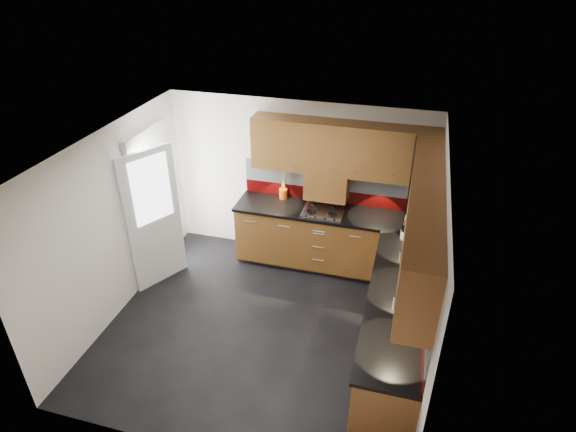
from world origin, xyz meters
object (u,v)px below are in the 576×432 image
(gas_hob, at_px, (323,211))
(food_processor, at_px, (409,228))
(utensil_pot, at_px, (283,192))
(toaster, at_px, (419,212))

(gas_hob, distance_m, food_processor, 1.25)
(utensil_pot, distance_m, toaster, 1.94)
(food_processor, bearing_deg, utensil_pot, 161.28)
(gas_hob, relative_size, food_processor, 1.73)
(gas_hob, height_order, food_processor, food_processor)
(food_processor, bearing_deg, gas_hob, 161.79)
(toaster, bearing_deg, gas_hob, -171.80)
(toaster, xyz_separation_m, food_processor, (-0.11, -0.57, 0.06))
(utensil_pot, height_order, toaster, utensil_pot)
(utensil_pot, bearing_deg, food_processor, -18.72)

